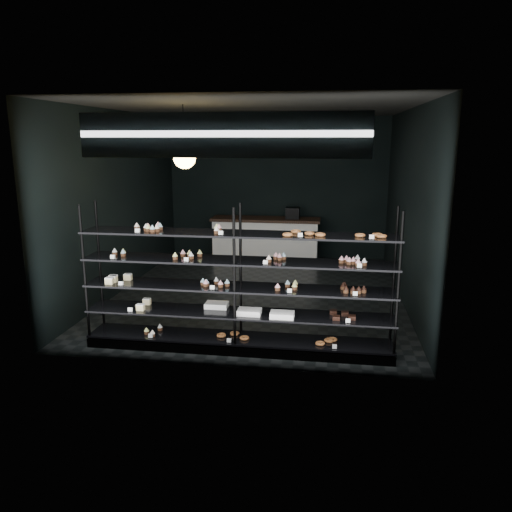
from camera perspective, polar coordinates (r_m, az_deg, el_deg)
room at (r=8.65m, az=0.29°, el=5.87°), size 5.01×6.01×3.20m
display_shelf at (r=6.49m, az=-2.27°, el=-5.45°), size 4.00×0.50×1.91m
signage at (r=5.70m, az=-3.99°, el=13.62°), size 3.30×0.05×0.50m
pendant_lamp at (r=7.32m, az=-8.18°, el=11.09°), size 0.32×0.32×0.89m
service_counter at (r=11.30m, az=1.16°, el=1.97°), size 2.43×0.65×1.23m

